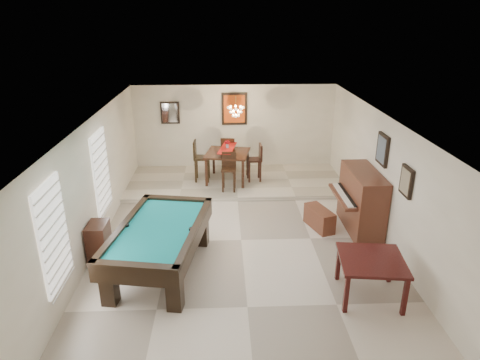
{
  "coord_description": "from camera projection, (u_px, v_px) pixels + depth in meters",
  "views": [
    {
      "loc": [
        -0.37,
        -8.07,
        4.56
      ],
      "look_at": [
        0.0,
        0.6,
        1.15
      ],
      "focal_mm": 32.0,
      "sensor_mm": 36.0,
      "label": 1
    }
  ],
  "objects": [
    {
      "name": "ground_plane",
      "position": [
        241.0,
        240.0,
        9.19
      ],
      "size": [
        6.0,
        9.0,
        0.02
      ],
      "primitive_type": "cube",
      "color": "beige"
    },
    {
      "name": "wall_back",
      "position": [
        234.0,
        128.0,
        12.89
      ],
      "size": [
        6.0,
        0.04,
        2.6
      ],
      "primitive_type": "cube",
      "color": "silver",
      "rests_on": "ground_plane"
    },
    {
      "name": "wall_front",
      "position": [
        261.0,
        343.0,
        4.52
      ],
      "size": [
        6.0,
        0.04,
        2.6
      ],
      "primitive_type": "cube",
      "color": "silver",
      "rests_on": "ground_plane"
    },
    {
      "name": "wall_left",
      "position": [
        92.0,
        186.0,
        8.59
      ],
      "size": [
        0.04,
        9.0,
        2.6
      ],
      "primitive_type": "cube",
      "color": "silver",
      "rests_on": "ground_plane"
    },
    {
      "name": "wall_right",
      "position": [
        386.0,
        182.0,
        8.83
      ],
      "size": [
        0.04,
        9.0,
        2.6
      ],
      "primitive_type": "cube",
      "color": "silver",
      "rests_on": "ground_plane"
    },
    {
      "name": "ceiling",
      "position": [
        241.0,
        121.0,
        8.23
      ],
      "size": [
        6.0,
        9.0,
        0.04
      ],
      "primitive_type": "cube",
      "color": "white",
      "rests_on": "wall_back"
    },
    {
      "name": "dining_step",
      "position": [
        236.0,
        182.0,
        12.18
      ],
      "size": [
        6.0,
        2.5,
        0.12
      ],
      "primitive_type": "cube",
      "color": "beige",
      "rests_on": "ground_plane"
    },
    {
      "name": "window_left_front",
      "position": [
        53.0,
        235.0,
        6.51
      ],
      "size": [
        0.06,
        1.0,
        1.7
      ],
      "primitive_type": "cube",
      "color": "white",
      "rests_on": "wall_left"
    },
    {
      "name": "window_left_rear",
      "position": [
        101.0,
        171.0,
        9.11
      ],
      "size": [
        0.06,
        1.0,
        1.7
      ],
      "primitive_type": "cube",
      "color": "white",
      "rests_on": "wall_left"
    },
    {
      "name": "pool_table",
      "position": [
        160.0,
        249.0,
        7.95
      ],
      "size": [
        1.88,
        2.89,
        0.89
      ],
      "primitive_type": null,
      "rotation": [
        0.0,
        0.0,
        -0.17
      ],
      "color": "black",
      "rests_on": "ground_plane"
    },
    {
      "name": "square_table",
      "position": [
        370.0,
        278.0,
        7.25
      ],
      "size": [
        1.18,
        1.18,
        0.73
      ],
      "primitive_type": null,
      "rotation": [
        0.0,
        0.0,
        -0.12
      ],
      "color": "black",
      "rests_on": "ground_plane"
    },
    {
      "name": "upright_piano",
      "position": [
        354.0,
        201.0,
        9.41
      ],
      "size": [
        0.92,
        1.65,
        1.37
      ],
      "primitive_type": null,
      "color": "#5A2C1D",
      "rests_on": "ground_plane"
    },
    {
      "name": "piano_bench",
      "position": [
        319.0,
        218.0,
        9.62
      ],
      "size": [
        0.59,
        0.91,
        0.47
      ],
      "primitive_type": "cube",
      "rotation": [
        0.0,
        0.0,
        0.34
      ],
      "color": "brown",
      "rests_on": "ground_plane"
    },
    {
      "name": "apothecary_chest",
      "position": [
        99.0,
        243.0,
        8.24
      ],
      "size": [
        0.37,
        0.55,
        0.82
      ],
      "primitive_type": "cube",
      "color": "black",
      "rests_on": "ground_plane"
    },
    {
      "name": "dining_table",
      "position": [
        228.0,
        164.0,
        11.95
      ],
      "size": [
        1.34,
        1.34,
        0.95
      ],
      "primitive_type": null,
      "rotation": [
        0.0,
        0.0,
        -0.19
      ],
      "color": "black",
      "rests_on": "dining_step"
    },
    {
      "name": "flower_vase",
      "position": [
        227.0,
        144.0,
        11.73
      ],
      "size": [
        0.13,
        0.13,
        0.22
      ],
      "primitive_type": null,
      "rotation": [
        0.0,
        0.0,
        0.01
      ],
      "color": "#A60E15",
      "rests_on": "dining_table"
    },
    {
      "name": "dining_chair_south",
      "position": [
        229.0,
        172.0,
        11.27
      ],
      "size": [
        0.4,
        0.4,
        1.02
      ],
      "primitive_type": null,
      "rotation": [
        0.0,
        0.0,
        -0.07
      ],
      "color": "black",
      "rests_on": "dining_step"
    },
    {
      "name": "dining_chair_north",
      "position": [
        228.0,
        154.0,
        12.59
      ],
      "size": [
        0.44,
        0.44,
        1.08
      ],
      "primitive_type": null,
      "rotation": [
        0.0,
        0.0,
        3.04
      ],
      "color": "black",
      "rests_on": "dining_step"
    },
    {
      "name": "dining_chair_west",
      "position": [
        202.0,
        161.0,
        11.92
      ],
      "size": [
        0.45,
        0.45,
        1.16
      ],
      "primitive_type": null,
      "rotation": [
        0.0,
        0.0,
        1.52
      ],
      "color": "black",
      "rests_on": "dining_step"
    },
    {
      "name": "dining_chair_east",
      "position": [
        254.0,
        162.0,
        11.95
      ],
      "size": [
        0.41,
        0.41,
        1.05
      ],
      "primitive_type": null,
      "rotation": [
        0.0,
        0.0,
        -1.5
      ],
      "color": "black",
      "rests_on": "dining_step"
    },
    {
      "name": "chandelier",
      "position": [
        236.0,
        108.0,
        11.35
      ],
      "size": [
        0.44,
        0.44,
        0.6
      ],
      "primitive_type": null,
      "color": "#FFE5B2",
      "rests_on": "ceiling"
    },
    {
      "name": "back_painting",
      "position": [
        234.0,
        109.0,
        12.64
      ],
      "size": [
        0.75,
        0.06,
        0.95
      ],
      "primitive_type": "cube",
      "color": "#D84C14",
      "rests_on": "wall_back"
    },
    {
      "name": "back_mirror",
      "position": [
        170.0,
        113.0,
        12.6
      ],
      "size": [
        0.55,
        0.06,
        0.65
      ],
      "primitive_type": "cube",
      "color": "white",
      "rests_on": "wall_back"
    },
    {
      "name": "right_picture_upper",
      "position": [
        383.0,
        150.0,
        8.89
      ],
      "size": [
        0.06,
        0.55,
        0.65
      ],
      "primitive_type": "cube",
      "color": "slate",
      "rests_on": "wall_right"
    },
    {
      "name": "right_picture_lower",
      "position": [
        407.0,
        181.0,
        7.75
      ],
      "size": [
        0.06,
        0.45,
        0.55
      ],
      "primitive_type": "cube",
      "color": "gray",
      "rests_on": "wall_right"
    }
  ]
}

